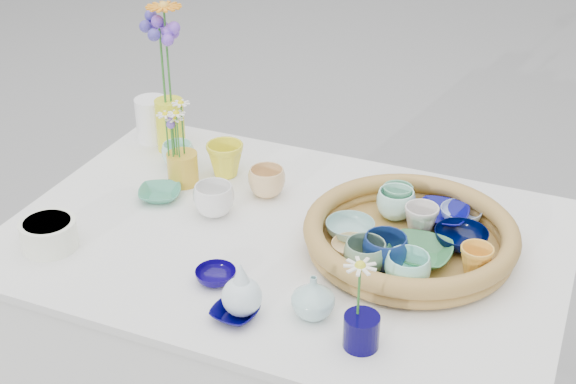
% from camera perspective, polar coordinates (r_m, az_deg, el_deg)
% --- Properties ---
extents(wicker_tray, '(0.47, 0.47, 0.08)m').
position_cam_1_polar(wicker_tray, '(1.79, 8.69, -3.16)').
color(wicker_tray, '#A47B36').
rests_on(wicker_tray, display_table).
extents(tray_ceramic_0, '(0.12, 0.12, 0.03)m').
position_cam_1_polar(tray_ceramic_0, '(1.89, 10.87, -1.62)').
color(tray_ceramic_0, '#080974').
rests_on(tray_ceramic_0, wicker_tray).
extents(tray_ceramic_1, '(0.13, 0.13, 0.04)m').
position_cam_1_polar(tray_ceramic_1, '(1.80, 12.19, -3.24)').
color(tray_ceramic_1, black).
rests_on(tray_ceramic_1, wicker_tray).
extents(tray_ceramic_2, '(0.09, 0.09, 0.07)m').
position_cam_1_polar(tray_ceramic_2, '(1.71, 13.22, -4.77)').
color(tray_ceramic_2, gold).
rests_on(tray_ceramic_2, wicker_tray).
extents(tray_ceramic_3, '(0.14, 0.14, 0.03)m').
position_cam_1_polar(tray_ceramic_3, '(1.74, 9.36, -4.33)').
color(tray_ceramic_3, '#388149').
rests_on(tray_ceramic_3, wicker_tray).
extents(tray_ceramic_4, '(0.12, 0.12, 0.07)m').
position_cam_1_polar(tray_ceramic_4, '(1.68, 5.51, -4.63)').
color(tray_ceramic_4, slate).
rests_on(tray_ceramic_4, wicker_tray).
extents(tray_ceramic_5, '(0.14, 0.14, 0.03)m').
position_cam_1_polar(tray_ceramic_5, '(1.80, 4.44, -2.66)').
color(tray_ceramic_5, '#86B5AF').
rests_on(tray_ceramic_5, wicker_tray).
extents(tray_ceramic_6, '(0.09, 0.09, 0.07)m').
position_cam_1_polar(tray_ceramic_6, '(1.87, 7.66, -0.85)').
color(tray_ceramic_6, '#BCFAE8').
rests_on(tray_ceramic_6, wicker_tray).
extents(tray_ceramic_7, '(0.10, 0.10, 0.07)m').
position_cam_1_polar(tray_ceramic_7, '(1.82, 9.43, -2.02)').
color(tray_ceramic_7, beige).
rests_on(tray_ceramic_7, wicker_tray).
extents(tray_ceramic_8, '(0.12, 0.12, 0.03)m').
position_cam_1_polar(tray_ceramic_8, '(1.90, 12.20, -1.55)').
color(tray_ceramic_8, '#AECDF9').
rests_on(tray_ceramic_8, wicker_tray).
extents(tray_ceramic_9, '(0.12, 0.12, 0.08)m').
position_cam_1_polar(tray_ceramic_9, '(1.70, 6.91, -4.26)').
color(tray_ceramic_9, navy).
rests_on(tray_ceramic_9, wicker_tray).
extents(tray_ceramic_10, '(0.11, 0.11, 0.03)m').
position_cam_1_polar(tray_ceramic_10, '(1.74, 4.58, -4.03)').
color(tray_ceramic_10, '#FFD08A').
rests_on(tray_ceramic_10, wicker_tray).
extents(tray_ceramic_11, '(0.10, 0.10, 0.07)m').
position_cam_1_polar(tray_ceramic_11, '(1.65, 8.49, -5.56)').
color(tray_ceramic_11, '#94EAD2').
rests_on(tray_ceramic_11, wicker_tray).
extents(tray_ceramic_12, '(0.07, 0.07, 0.07)m').
position_cam_1_polar(tray_ceramic_12, '(1.90, 7.77, -0.49)').
color(tray_ceramic_12, '#5EA27B').
rests_on(tray_ceramic_12, wicker_tray).
extents(loose_ceramic_0, '(0.11, 0.11, 0.09)m').
position_cam_1_polar(loose_ceramic_0, '(2.08, -4.49, 2.31)').
color(loose_ceramic_0, yellow).
rests_on(loose_ceramic_0, display_table).
extents(loose_ceramic_1, '(0.09, 0.09, 0.07)m').
position_cam_1_polar(loose_ceramic_1, '(1.98, -1.52, 0.71)').
color(loose_ceramic_1, '#E5BA7E').
rests_on(loose_ceramic_1, display_table).
extents(loose_ceramic_2, '(0.14, 0.14, 0.03)m').
position_cam_1_polar(loose_ceramic_2, '(2.00, -9.09, -0.13)').
color(loose_ceramic_2, '#409372').
rests_on(loose_ceramic_2, display_table).
extents(loose_ceramic_3, '(0.12, 0.12, 0.08)m').
position_cam_1_polar(loose_ceramic_3, '(1.91, -5.30, -0.57)').
color(loose_ceramic_3, white).
rests_on(loose_ceramic_3, display_table).
extents(loose_ceramic_4, '(0.10, 0.10, 0.03)m').
position_cam_1_polar(loose_ceramic_4, '(1.69, -5.16, -5.96)').
color(loose_ceramic_4, '#09004F').
rests_on(loose_ceramic_4, display_table).
extents(loose_ceramic_5, '(0.10, 0.10, 0.07)m').
position_cam_1_polar(loose_ceramic_5, '(2.14, -7.83, 2.62)').
color(loose_ceramic_5, '#B0EDD4').
rests_on(loose_ceramic_5, display_table).
extents(loose_ceramic_6, '(0.10, 0.10, 0.02)m').
position_cam_1_polar(loose_ceramic_6, '(1.60, -3.79, -8.60)').
color(loose_ceramic_6, '#040142').
rests_on(loose_ceramic_6, display_table).
extents(fluted_bowl, '(0.15, 0.15, 0.07)m').
position_cam_1_polar(fluted_bowl, '(1.86, -16.64, -2.89)').
color(fluted_bowl, white).
rests_on(fluted_bowl, display_table).
extents(bud_vase_paleblue, '(0.10, 0.10, 0.12)m').
position_cam_1_polar(bud_vase_paleblue, '(1.58, -3.32, -6.82)').
color(bud_vase_paleblue, white).
rests_on(bud_vase_paleblue, display_table).
extents(bud_vase_seafoam, '(0.09, 0.09, 0.09)m').
position_cam_1_polar(bud_vase_seafoam, '(1.58, 1.80, -7.43)').
color(bud_vase_seafoam, '#A8D2CE').
rests_on(bud_vase_seafoam, display_table).
extents(bud_vase_cobalt, '(0.07, 0.07, 0.07)m').
position_cam_1_polar(bud_vase_cobalt, '(1.52, 5.24, -9.83)').
color(bud_vase_cobalt, '#06013C').
rests_on(bud_vase_cobalt, display_table).
extents(single_daisy, '(0.07, 0.07, 0.13)m').
position_cam_1_polar(single_daisy, '(1.47, 5.06, -6.98)').
color(single_daisy, white).
rests_on(single_daisy, bud_vase_cobalt).
extents(tall_vase_yellow, '(0.08, 0.08, 0.15)m').
position_cam_1_polar(tall_vase_yellow, '(2.21, -8.37, 4.73)').
color(tall_vase_yellow, yellow).
rests_on(tall_vase_yellow, display_table).
extents(gerbera, '(0.12, 0.12, 0.28)m').
position_cam_1_polar(gerbera, '(2.13, -8.57, 9.58)').
color(gerbera, orange).
rests_on(gerbera, tall_vase_yellow).
extents(hydrangea, '(0.09, 0.09, 0.28)m').
position_cam_1_polar(hydrangea, '(2.14, -8.92, 8.83)').
color(hydrangea, '#453BA6').
rests_on(hydrangea, tall_vase_yellow).
extents(white_pitcher, '(0.14, 0.11, 0.12)m').
position_cam_1_polar(white_pitcher, '(2.28, -9.62, 5.11)').
color(white_pitcher, white).
rests_on(white_pitcher, display_table).
extents(daisy_cup, '(0.08, 0.08, 0.08)m').
position_cam_1_polar(daisy_cup, '(2.05, -7.49, 1.67)').
color(daisy_cup, gold).
rests_on(daisy_cup, display_table).
extents(daisy_posy, '(0.09, 0.09, 0.14)m').
position_cam_1_polar(daisy_posy, '(2.00, -8.05, 4.42)').
color(daisy_posy, white).
rests_on(daisy_posy, daisy_cup).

